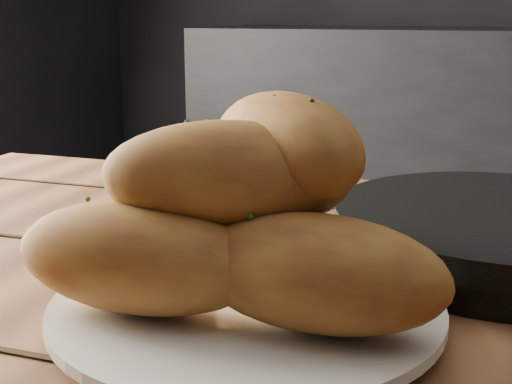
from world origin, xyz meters
name	(u,v)px	position (x,y,z in m)	size (l,w,h in m)	color
plate	(247,311)	(-0.48, -0.50, 0.76)	(0.27, 0.27, 0.02)	white
bread_rolls	(245,215)	(-0.48, -0.50, 0.83)	(0.29, 0.23, 0.14)	#B47F32
skillet	(506,233)	(-0.31, -0.30, 0.77)	(0.43, 0.29, 0.05)	black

